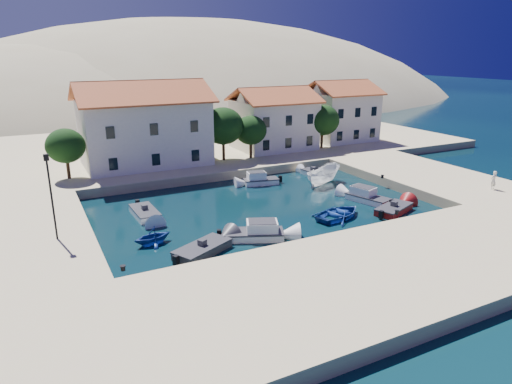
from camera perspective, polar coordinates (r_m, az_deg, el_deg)
ground at (r=34.49m, az=8.24°, el=-6.80°), size 400.00×400.00×0.00m
quay_south at (r=30.10m, az=14.93°, el=-9.93°), size 52.00×12.00×1.00m
quay_east at (r=54.47m, az=20.00°, el=1.89°), size 11.00×20.00×1.00m
quay_west at (r=37.99m, az=-25.96°, el=-5.32°), size 8.00×20.00×1.00m
quay_north at (r=68.10m, az=-8.98°, el=5.65°), size 80.00×36.00×1.00m
hills at (r=158.66m, az=-11.98°, el=3.25°), size 254.00×176.00×99.00m
building_left at (r=55.56m, az=-13.86°, el=8.46°), size 14.70×9.45×9.70m
building_mid at (r=63.10m, az=2.22°, el=9.28°), size 10.50×8.40×8.30m
building_right at (r=70.46m, az=10.51°, el=10.06°), size 9.45×8.40×8.80m
trees at (r=56.69m, az=-2.70°, el=7.98°), size 37.30×5.30×6.45m
lamppost at (r=34.78m, az=-24.31°, el=0.35°), size 0.35×0.25×6.22m
bollards at (r=38.51m, az=8.44°, el=-2.36°), size 29.36×9.56×0.30m
motorboat_grey_sw at (r=33.25m, az=-6.71°, el=-7.13°), size 4.89×3.80×1.25m
cabin_cruiser_south at (r=35.40m, az=-0.25°, el=-5.13°), size 4.97×3.62×1.60m
rowboat_south at (r=40.59m, az=10.31°, el=-3.14°), size 5.63×4.61×1.02m
motorboat_red_se at (r=42.89m, az=16.83°, el=-2.09°), size 4.54×3.23×1.25m
cabin_cruiser_east at (r=45.14m, az=13.83°, el=-0.63°), size 2.90×4.61×1.60m
boat_east at (r=50.39m, az=8.36°, el=0.99°), size 5.89×4.12×2.13m
motorboat_white_ne at (r=53.59m, az=7.15°, el=2.36°), size 1.83×3.20×1.25m
rowboat_west at (r=35.53m, az=-12.77°, el=-6.32°), size 3.30×3.00×1.51m
motorboat_white_west at (r=41.35m, az=-13.72°, el=-2.55°), size 1.96×4.24×1.25m
cabin_cruiser_north at (r=49.68m, az=0.63°, el=1.51°), size 4.00×2.33×1.60m
pedestrian at (r=49.98m, az=27.55°, el=1.32°), size 0.69×0.48×1.83m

